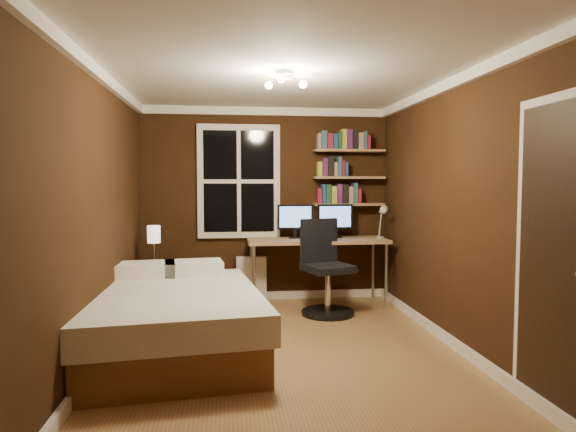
{
  "coord_description": "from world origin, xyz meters",
  "views": [
    {
      "loc": [
        -0.5,
        -4.59,
        1.53
      ],
      "look_at": [
        0.1,
        0.45,
        1.2
      ],
      "focal_mm": 32.0,
      "sensor_mm": 36.0,
      "label": 1
    }
  ],
  "objects": [
    {
      "name": "floor",
      "position": [
        0.0,
        0.0,
        0.0
      ],
      "size": [
        4.2,
        4.2,
        0.0
      ],
      "primitive_type": "plane",
      "color": "olive",
      "rests_on": "ground"
    },
    {
      "name": "wall_back",
      "position": [
        0.0,
        2.1,
        1.25
      ],
      "size": [
        3.2,
        0.04,
        2.5
      ],
      "primitive_type": "cube",
      "color": "black",
      "rests_on": "ground"
    },
    {
      "name": "wall_left",
      "position": [
        -1.6,
        0.0,
        1.25
      ],
      "size": [
        0.04,
        4.2,
        2.5
      ],
      "primitive_type": "cube",
      "color": "black",
      "rests_on": "ground"
    },
    {
      "name": "wall_right",
      "position": [
        1.6,
        0.0,
        1.25
      ],
      "size": [
        0.04,
        4.2,
        2.5
      ],
      "primitive_type": "cube",
      "color": "black",
      "rests_on": "ground"
    },
    {
      "name": "ceiling",
      "position": [
        0.0,
        0.0,
        2.5
      ],
      "size": [
        3.2,
        4.2,
        0.02
      ],
      "primitive_type": "cube",
      "color": "white",
      "rests_on": "wall_back"
    },
    {
      "name": "window",
      "position": [
        -0.35,
        2.06,
        1.55
      ],
      "size": [
        1.06,
        0.06,
        1.46
      ],
      "primitive_type": "cube",
      "color": "white",
      "rests_on": "wall_back"
    },
    {
      "name": "door",
      "position": [
        1.59,
        -1.55,
        1.02
      ],
      "size": [
        0.03,
        0.82,
        2.05
      ],
      "primitive_type": null,
      "color": "black",
      "rests_on": "ground"
    },
    {
      "name": "ceiling_fixture",
      "position": [
        0.0,
        -0.1,
        2.4
      ],
      "size": [
        0.44,
        0.44,
        0.18
      ],
      "primitive_type": null,
      "color": "beige",
      "rests_on": "ceiling"
    },
    {
      "name": "bookshelf_lower",
      "position": [
        1.08,
        1.98,
        1.25
      ],
      "size": [
        0.92,
        0.22,
        0.03
      ],
      "primitive_type": "cube",
      "color": "#B07D55",
      "rests_on": "wall_back"
    },
    {
      "name": "books_row_lower",
      "position": [
        1.08,
        1.98,
        1.38
      ],
      "size": [
        0.54,
        0.16,
        0.23
      ],
      "primitive_type": null,
      "color": "maroon",
      "rests_on": "bookshelf_lower"
    },
    {
      "name": "bookshelf_middle",
      "position": [
        1.08,
        1.98,
        1.6
      ],
      "size": [
        0.92,
        0.22,
        0.03
      ],
      "primitive_type": "cube",
      "color": "#B07D55",
      "rests_on": "wall_back"
    },
    {
      "name": "books_row_middle",
      "position": [
        1.08,
        1.98,
        1.73
      ],
      "size": [
        0.42,
        0.16,
        0.23
      ],
      "primitive_type": null,
      "color": "navy",
      "rests_on": "bookshelf_middle"
    },
    {
      "name": "bookshelf_upper",
      "position": [
        1.08,
        1.98,
        1.95
      ],
      "size": [
        0.92,
        0.22,
        0.03
      ],
      "primitive_type": "cube",
      "color": "#B07D55",
      "rests_on": "wall_back"
    },
    {
      "name": "books_row_upper",
      "position": [
        1.08,
        1.98,
        2.08
      ],
      "size": [
        0.66,
        0.16,
        0.23
      ],
      "primitive_type": null,
      "color": "#245430",
      "rests_on": "bookshelf_upper"
    },
    {
      "name": "bed",
      "position": [
        -1.0,
        0.04,
        0.3
      ],
      "size": [
        1.76,
        2.27,
        0.71
      ],
      "rotation": [
        0.0,
        0.0,
        0.12
      ],
      "color": "brown",
      "rests_on": "ground"
    },
    {
      "name": "nightstand",
      "position": [
        -1.35,
        1.47,
        0.3
      ],
      "size": [
        0.5,
        0.5,
        0.6
      ],
      "primitive_type": "cube",
      "rotation": [
        0.0,
        0.0,
        0.03
      ],
      "color": "brown",
      "rests_on": "ground"
    },
    {
      "name": "bedside_lamp",
      "position": [
        -1.35,
        1.47,
        0.82
      ],
      "size": [
        0.15,
        0.15,
        0.44
      ],
      "primitive_type": null,
      "color": "silver",
      "rests_on": "nightstand"
    },
    {
      "name": "radiator",
      "position": [
        -0.2,
        1.99,
        0.29
      ],
      "size": [
        0.39,
        0.13,
        0.58
      ],
      "primitive_type": "cube",
      "color": "silver",
      "rests_on": "ground"
    },
    {
      "name": "desk",
      "position": [
        0.62,
        1.75,
        0.77
      ],
      "size": [
        1.75,
        0.65,
        0.83
      ],
      "color": "#B07D55",
      "rests_on": "ground"
    },
    {
      "name": "monitor_left",
      "position": [
        0.35,
        1.84,
        1.04
      ],
      "size": [
        0.45,
        0.12,
        0.43
      ],
      "primitive_type": null,
      "color": "black",
      "rests_on": "desk"
    },
    {
      "name": "monitor_right",
      "position": [
        0.87,
        1.84,
        1.04
      ],
      "size": [
        0.45,
        0.12,
        0.43
      ],
      "primitive_type": null,
      "color": "black",
      "rests_on": "desk"
    },
    {
      "name": "desk_lamp",
      "position": [
        1.43,
        1.63,
        1.05
      ],
      "size": [
        0.14,
        0.32,
        0.44
      ],
      "primitive_type": null,
      "color": "silver",
      "rests_on": "desk"
    },
    {
      "name": "office_chair",
      "position": [
        0.63,
        1.25,
        0.43
      ],
      "size": [
        0.63,
        0.63,
        1.11
      ],
      "rotation": [
        0.0,
        0.0,
        0.32
      ],
      "color": "black",
      "rests_on": "ground"
    }
  ]
}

